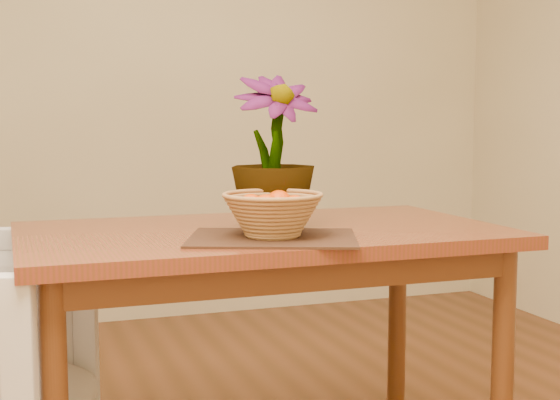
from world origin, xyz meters
name	(u,v)px	position (x,y,z in m)	size (l,w,h in m)	color
wall_back	(146,65)	(0.00, 2.25, 1.35)	(4.00, 0.02, 2.70)	beige
table	(263,258)	(0.00, 0.30, 0.66)	(1.40, 0.80, 0.75)	maroon
placemat	(273,238)	(-0.04, 0.10, 0.75)	(0.44, 0.33, 0.01)	#341E13
wicker_basket	(273,217)	(-0.04, 0.10, 0.81)	(0.27, 0.27, 0.11)	#A56E44
orange_pile	(273,207)	(-0.04, 0.10, 0.84)	(0.17, 0.17, 0.07)	#DF3A03
potted_plant	(274,151)	(0.04, 0.31, 0.98)	(0.25, 0.25, 0.45)	#1E4C15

